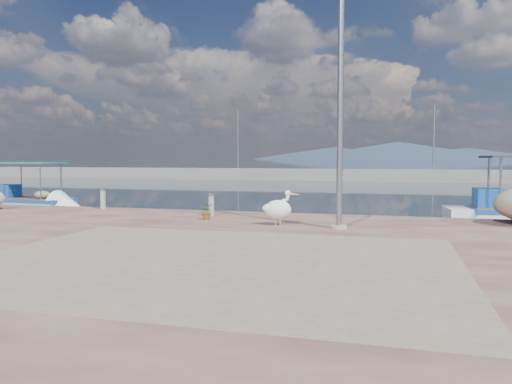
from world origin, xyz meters
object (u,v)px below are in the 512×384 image
object	(u,v)px
pelican	(279,209)
bollard_near	(211,204)
boat_left	(30,205)
lamp_post	(340,105)

from	to	relation	value
pelican	bollard_near	xyz separation A→B (m)	(-2.62, 1.62, -0.06)
pelican	bollard_near	size ratio (longest dim) A/B	1.40
boat_left	lamp_post	bearing A→B (deg)	-18.24
boat_left	pelican	xyz separation A→B (m)	(13.06, -5.71, 0.77)
pelican	bollard_near	bearing A→B (deg)	132.51
pelican	boat_left	bearing A→B (deg)	140.59
lamp_post	bollard_near	size ratio (longest dim) A/B	9.39
pelican	bollard_near	world-z (taller)	pelican
boat_left	lamp_post	size ratio (longest dim) A/B	0.77
boat_left	bollard_near	size ratio (longest dim) A/B	7.26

